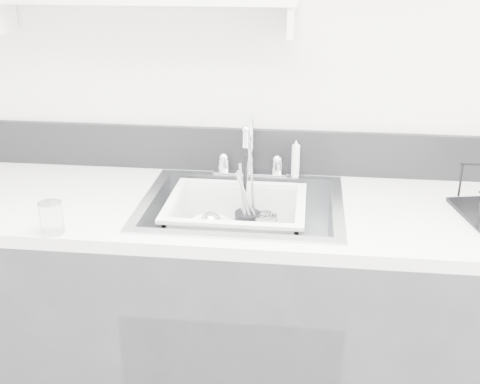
# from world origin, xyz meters

# --- Properties ---
(counter_run) EXTENTS (3.20, 0.62, 0.92)m
(counter_run) POSITION_xyz_m (0.00, 1.19, 0.46)
(counter_run) COLOR #2C2C30
(counter_run) RESTS_ON ground
(backsplash) EXTENTS (3.20, 0.02, 0.16)m
(backsplash) POSITION_xyz_m (0.00, 1.49, 1.00)
(backsplash) COLOR black
(backsplash) RESTS_ON counter_run
(sink) EXTENTS (0.64, 0.52, 0.20)m
(sink) POSITION_xyz_m (0.00, 1.19, 0.83)
(sink) COLOR silver
(sink) RESTS_ON counter_run
(faucet) EXTENTS (0.26, 0.18, 0.23)m
(faucet) POSITION_xyz_m (0.00, 1.44, 0.98)
(faucet) COLOR silver
(faucet) RESTS_ON counter_run
(side_sprayer) EXTENTS (0.03, 0.03, 0.14)m
(side_sprayer) POSITION_xyz_m (0.16, 1.44, 0.99)
(side_sprayer) COLOR silver
(side_sprayer) RESTS_ON counter_run
(wall_shelf) EXTENTS (1.00, 0.16, 0.12)m
(wall_shelf) POSITION_xyz_m (-0.35, 1.42, 1.51)
(wall_shelf) COLOR silver
(wall_shelf) RESTS_ON room_shell
(wash_tub) EXTENTS (0.55, 0.51, 0.17)m
(wash_tub) POSITION_xyz_m (-0.02, 1.21, 0.84)
(wash_tub) COLOR silver
(wash_tub) RESTS_ON sink
(plate_stack) EXTENTS (0.23, 0.22, 0.09)m
(plate_stack) POSITION_xyz_m (-0.08, 1.17, 0.79)
(plate_stack) COLOR white
(plate_stack) RESTS_ON wash_tub
(utensil_cup) EXTENTS (0.09, 0.09, 0.29)m
(utensil_cup) POSITION_xyz_m (0.01, 1.23, 0.83)
(utensil_cup) COLOR black
(utensil_cup) RESTS_ON wash_tub
(ladle) EXTENTS (0.30, 0.27, 0.08)m
(ladle) POSITION_xyz_m (-0.05, 1.18, 0.81)
(ladle) COLOR silver
(ladle) RESTS_ON wash_tub
(tumbler_in_tub) EXTENTS (0.08, 0.08, 0.11)m
(tumbler_in_tub) POSITION_xyz_m (0.08, 1.21, 0.82)
(tumbler_in_tub) COLOR white
(tumbler_in_tub) RESTS_ON wash_tub
(tumbler_counter) EXTENTS (0.09, 0.09, 0.09)m
(tumbler_counter) POSITION_xyz_m (-0.51, 0.92, 0.97)
(tumbler_counter) COLOR white
(tumbler_counter) RESTS_ON counter_run
(bowl_small) EXTENTS (0.11, 0.11, 0.03)m
(bowl_small) POSITION_xyz_m (0.06, 1.11, 0.78)
(bowl_small) COLOR white
(bowl_small) RESTS_ON wash_tub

